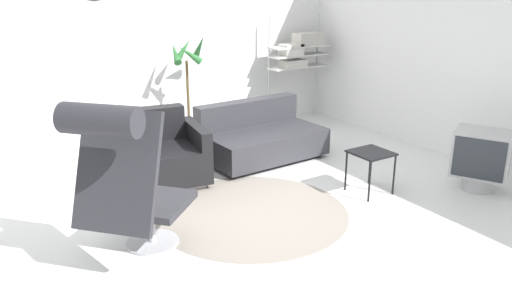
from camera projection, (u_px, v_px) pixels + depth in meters
ground_plane at (253, 211)px, 4.79m from camera, size 12.00×12.00×0.00m
wall_back at (143, 38)px, 6.56m from camera, size 12.00×0.09×2.80m
wall_right at (466, 44)px, 5.88m from camera, size 0.06×12.00×2.80m
round_rug at (252, 212)px, 4.76m from camera, size 1.84×1.84×0.01m
lounge_chair at (124, 170)px, 3.64m from camera, size 1.13×1.11×1.34m
armchair_red at (170, 155)px, 5.44m from camera, size 0.83×0.88×0.79m
couch_low at (260, 139)px, 6.18m from camera, size 1.49×0.94×0.68m
side_table at (371, 157)px, 5.11m from camera, size 0.38×0.38×0.44m
crt_television at (481, 157)px, 5.19m from camera, size 0.64×0.69×0.64m
potted_plant at (189, 99)px, 6.66m from camera, size 0.48×0.45×1.48m
shelf_unit at (299, 51)px, 7.55m from camera, size 0.97×0.28×1.64m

